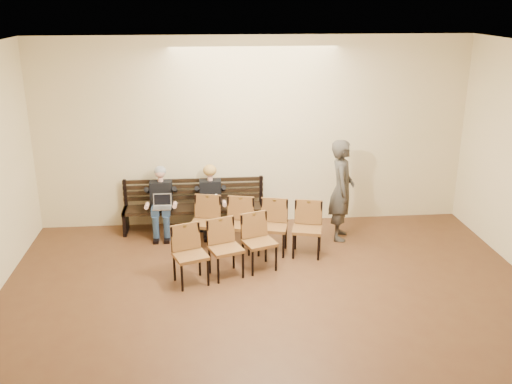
# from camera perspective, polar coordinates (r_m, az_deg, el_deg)

# --- Properties ---
(room_walls) EXTENTS (8.02, 10.01, 3.51)m
(room_walls) POSITION_cam_1_polar(r_m,az_deg,el_deg) (6.32, 3.14, 4.33)
(room_walls) COLOR beige
(room_walls) RESTS_ON ground
(bench) EXTENTS (2.60, 0.90, 0.45)m
(bench) POSITION_cam_1_polar(r_m,az_deg,el_deg) (10.65, -6.17, -2.64)
(bench) COLOR black
(bench) RESTS_ON ground
(seated_man) EXTENTS (0.49, 0.68, 1.19)m
(seated_man) POSITION_cam_1_polar(r_m,az_deg,el_deg) (10.44, -9.44, -1.09)
(seated_man) COLOR black
(seated_man) RESTS_ON ground
(seated_woman) EXTENTS (0.49, 0.67, 1.13)m
(seated_woman) POSITION_cam_1_polar(r_m,az_deg,el_deg) (10.42, -4.55, -1.09)
(seated_woman) COLOR black
(seated_woman) RESTS_ON ground
(laptop) EXTENTS (0.36, 0.31, 0.24)m
(laptop) POSITION_cam_1_polar(r_m,az_deg,el_deg) (10.23, -9.36, -1.66)
(laptop) COLOR silver
(laptop) RESTS_ON bench
(water_bottle) EXTENTS (0.08, 0.08, 0.25)m
(water_bottle) POSITION_cam_1_polar(r_m,az_deg,el_deg) (10.18, -3.98, -1.51)
(water_bottle) COLOR silver
(water_bottle) RESTS_ON bench
(bag) EXTENTS (0.44, 0.32, 0.32)m
(bag) POSITION_cam_1_polar(r_m,az_deg,el_deg) (10.67, -4.83, -2.95)
(bag) COLOR black
(bag) RESTS_ON ground
(passerby) EXTENTS (0.66, 0.85, 2.08)m
(passerby) POSITION_cam_1_polar(r_m,az_deg,el_deg) (10.09, 8.60, 0.94)
(passerby) COLOR #37332D
(passerby) RESTS_ON ground
(chair_row_front) EXTENTS (2.27, 1.03, 0.91)m
(chair_row_front) POSITION_cam_1_polar(r_m,az_deg,el_deg) (9.62, -0.05, -3.47)
(chair_row_front) COLOR brown
(chair_row_front) RESTS_ON ground
(chair_row_back) EXTENTS (1.68, 1.01, 0.90)m
(chair_row_back) POSITION_cam_1_polar(r_m,az_deg,el_deg) (8.81, -3.03, -5.73)
(chair_row_back) COLOR brown
(chair_row_back) RESTS_ON ground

